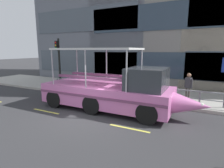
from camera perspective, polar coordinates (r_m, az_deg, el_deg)
ground_plane at (r=9.34m, az=-7.37°, el=-9.80°), size 120.00×120.00×0.00m
sidewalk at (r=14.10m, az=5.43°, el=-2.34°), size 32.00×4.80×0.18m
curb_edge at (r=11.88m, az=1.04°, el=-4.77°), size 32.00×0.18×0.18m
lane_centreline at (r=8.93m, az=-9.31°, el=-10.80°), size 25.80×0.12×0.01m
curb_guardrail at (r=11.75m, az=4.83°, el=-1.55°), size 12.04×0.09×0.89m
traffic_light_pole at (r=15.03m, az=-16.54°, el=7.71°), size 0.24×0.46×3.97m
duck_tour_boat at (r=9.82m, az=0.58°, el=-2.28°), size 9.03×2.61×3.36m
pedestrian_near_bow at (r=11.57m, az=23.00°, el=-0.23°), size 0.45×0.33×1.75m
pedestrian_mid_left at (r=12.81m, az=7.40°, el=1.21°), size 0.47×0.22×1.64m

